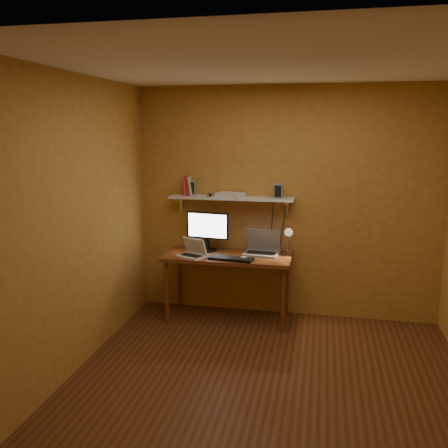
% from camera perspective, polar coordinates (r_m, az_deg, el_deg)
% --- Properties ---
extents(room, '(3.44, 3.24, 2.64)m').
position_cam_1_polar(room, '(3.81, 5.62, -1.18)').
color(room, '#5D3118').
rests_on(room, ground).
extents(desk, '(1.40, 0.60, 0.75)m').
position_cam_1_polar(desk, '(5.29, 0.47, -4.65)').
color(desk, brown).
rests_on(desk, ground).
extents(wall_shelf, '(1.40, 0.25, 0.21)m').
position_cam_1_polar(wall_shelf, '(5.33, 0.90, 3.12)').
color(wall_shelf, silver).
rests_on(wall_shelf, room).
extents(monitor, '(0.50, 0.23, 0.45)m').
position_cam_1_polar(monitor, '(5.40, -2.00, -0.63)').
color(monitor, black).
rests_on(monitor, desk).
extents(laptop, '(0.41, 0.31, 0.28)m').
position_cam_1_polar(laptop, '(5.32, 4.62, -2.82)').
color(laptop, gray).
rests_on(laptop, desk).
extents(netbook, '(0.34, 0.30, 0.21)m').
position_cam_1_polar(netbook, '(5.20, -3.76, -3.33)').
color(netbook, silver).
rests_on(netbook, desk).
extents(keyboard, '(0.50, 0.23, 0.03)m').
position_cam_1_polar(keyboard, '(5.08, 0.85, -4.18)').
color(keyboard, black).
rests_on(keyboard, desk).
extents(mouse, '(0.11, 0.09, 0.03)m').
position_cam_1_polar(mouse, '(5.09, 2.39, -4.08)').
color(mouse, silver).
rests_on(mouse, desk).
extents(desk_lamp, '(0.09, 0.23, 0.38)m').
position_cam_1_polar(desk_lamp, '(5.25, 7.83, -1.55)').
color(desk_lamp, silver).
rests_on(desk_lamp, desk).
extents(speaker_left, '(0.12, 0.12, 0.18)m').
position_cam_1_polar(speaker_left, '(5.43, -4.05, 4.36)').
color(speaker_left, gray).
rests_on(speaker_left, wall_shelf).
extents(speaker_right, '(0.09, 0.09, 0.16)m').
position_cam_1_polar(speaker_right, '(5.23, 6.57, 3.97)').
color(speaker_right, gray).
rests_on(speaker_right, wall_shelf).
extents(books, '(0.13, 0.16, 0.22)m').
position_cam_1_polar(books, '(5.44, -4.34, 4.60)').
color(books, '#BC381F').
rests_on(books, wall_shelf).
extents(shelf_camera, '(0.09, 0.06, 0.05)m').
position_cam_1_polar(shelf_camera, '(5.29, -1.68, 3.53)').
color(shelf_camera, silver).
rests_on(shelf_camera, wall_shelf).
extents(router, '(0.33, 0.27, 0.05)m').
position_cam_1_polar(router, '(5.31, 0.76, 3.54)').
color(router, silver).
rests_on(router, wall_shelf).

